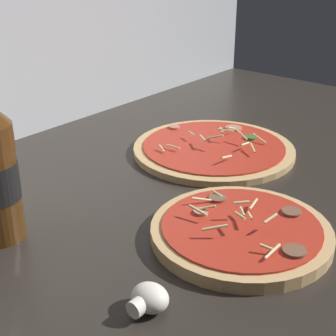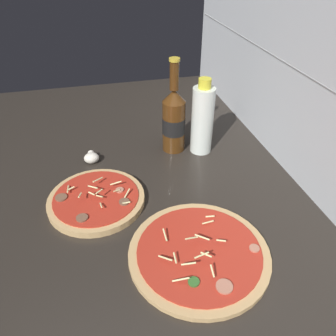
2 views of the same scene
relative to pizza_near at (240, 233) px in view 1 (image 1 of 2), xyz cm
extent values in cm
cube|color=#28231E|center=(0.35, 8.64, -2.26)|extent=(160.00, 90.00, 2.50)
cylinder|color=tan|center=(-0.03, 0.01, -0.14)|extent=(24.19, 24.19, 1.75)
cylinder|color=#B22D1E|center=(-0.03, 0.01, 0.88)|extent=(21.29, 21.29, 0.30)
cylinder|color=#B7755B|center=(-0.49, 6.04, 1.23)|extent=(2.09, 2.09, 0.40)
cylinder|color=brown|center=(-1.01, -8.39, 1.23)|extent=(2.92, 2.92, 0.40)
cylinder|color=brown|center=(4.26, 6.62, 1.23)|extent=(2.58, 2.58, 0.40)
cylinder|color=brown|center=(7.50, -3.57, 1.23)|extent=(2.74, 2.74, 0.40)
cylinder|color=beige|center=(-4.44, 0.95, 2.51)|extent=(2.44, 2.72, 0.96)
cylinder|color=beige|center=(1.83, 0.93, 2.14)|extent=(1.56, 1.72, 0.64)
cylinder|color=beige|center=(1.31, -3.64, 2.98)|extent=(2.29, 0.94, 0.87)
cylinder|color=beige|center=(-3.28, -5.92, 1.84)|extent=(0.94, 1.92, 0.72)
cylinder|color=beige|center=(-2.12, 5.35, 2.38)|extent=(0.42, 2.99, 0.88)
cylinder|color=beige|center=(-0.87, -0.42, 3.15)|extent=(1.47, 2.42, 0.66)
cylinder|color=beige|center=(1.70, 1.01, 3.53)|extent=(1.74, 1.82, 0.49)
cylinder|color=beige|center=(4.96, 1.03, 1.92)|extent=(2.30, 0.60, 0.90)
cylinder|color=beige|center=(4.97, 7.03, 1.45)|extent=(0.60, 2.02, 0.66)
cylinder|color=beige|center=(0.85, -0.87, 2.56)|extent=(1.54, 1.61, 0.45)
cylinder|color=beige|center=(1.81, 7.66, 1.68)|extent=(2.64, 2.01, 1.12)
cylinder|color=beige|center=(-3.42, -6.69, 1.69)|extent=(3.21, 0.52, 0.77)
cylinder|color=beige|center=(-0.02, 5.30, 1.85)|extent=(1.27, 1.84, 0.88)
cylinder|color=tan|center=(22.31, 19.96, -0.41)|extent=(29.86, 29.86, 1.20)
cylinder|color=#B22D1E|center=(22.31, 19.96, 0.34)|extent=(26.28, 26.28, 0.30)
cylinder|color=#B7755B|center=(24.67, 31.37, 0.69)|extent=(2.17, 2.17, 0.40)
cylinder|color=#B7755B|center=(31.77, 21.82, 0.69)|extent=(3.26, 3.26, 0.40)
cylinder|color=#336628|center=(29.45, 16.53, 0.69)|extent=(2.25, 2.25, 0.40)
cylinder|color=beige|center=(15.58, 24.19, 1.14)|extent=(0.61, 2.84, 0.38)
cylinder|color=beige|center=(25.24, 20.38, 2.47)|extent=(1.94, 1.97, 0.49)
cylinder|color=beige|center=(23.92, 14.29, 1.67)|extent=(2.46, 0.47, 0.57)
cylinder|color=beige|center=(28.79, 20.43, 1.88)|extent=(2.44, 0.43, 1.18)
cylinder|color=beige|center=(21.86, 24.90, 1.72)|extent=(1.05, 1.98, 0.40)
cylinder|color=beige|center=(17.27, 13.78, 1.45)|extent=(3.07, 0.45, 0.97)
cylinder|color=beige|center=(13.78, 25.38, 1.03)|extent=(1.16, 2.07, 0.90)
cylinder|color=beige|center=(23.46, 12.41, 1.59)|extent=(2.46, 2.59, 0.88)
cylinder|color=beige|center=(25.27, 19.39, 2.65)|extent=(1.06, 3.26, 0.39)
cylinder|color=beige|center=(28.79, 14.16, 1.30)|extent=(0.99, 3.37, 1.20)
cylinder|color=beige|center=(26.28, 16.42, 2.15)|extent=(1.23, 2.92, 1.20)
cylinder|color=beige|center=(20.38, 21.14, 2.14)|extent=(2.26, 2.85, 0.53)
cylinder|color=beige|center=(20.70, 18.71, 2.88)|extent=(1.23, 3.16, 1.36)
cylinder|color=white|center=(-19.88, -0.22, 0.53)|extent=(1.98, 1.98, 1.98)
ellipsoid|color=silver|center=(-18.11, -0.22, 0.53)|extent=(3.75, 4.41, 3.09)
camera|label=1|loc=(-50.98, -30.20, 36.21)|focal=55.00mm
camera|label=2|loc=(64.96, 2.90, 54.61)|focal=35.00mm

